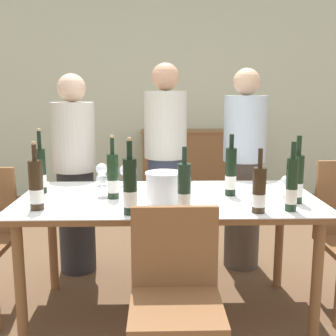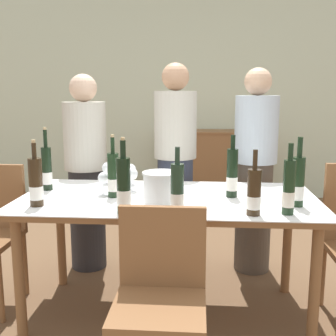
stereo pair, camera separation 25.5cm
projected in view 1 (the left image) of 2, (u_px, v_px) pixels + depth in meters
ground_plane at (168, 313)px, 2.72m from camera, size 12.00×12.00×0.00m
back_wall at (162, 92)px, 5.59m from camera, size 8.00×0.10×2.80m
sideboard_cabinet at (191, 165)px, 5.49m from camera, size 1.28×0.46×0.92m
dining_table at (168, 208)px, 2.60m from camera, size 1.81×0.91×0.77m
ice_bucket at (164, 187)px, 2.40m from camera, size 0.22×0.22×0.19m
wine_bottle_0 at (184, 190)px, 2.21m from camera, size 0.07×0.07×0.36m
wine_bottle_1 at (130, 188)px, 2.20m from camera, size 0.08×0.08×0.41m
wine_bottle_2 at (36, 187)px, 2.29m from camera, size 0.08×0.08×0.38m
wine_bottle_3 at (41, 172)px, 2.66m from camera, size 0.07×0.07×0.41m
wine_bottle_4 at (259, 191)px, 2.23m from camera, size 0.07×0.07×0.35m
wine_bottle_5 at (297, 180)px, 2.42m from camera, size 0.07×0.07×0.39m
wine_bottle_6 at (113, 177)px, 2.53m from camera, size 0.07×0.07×0.38m
wine_bottle_7 at (231, 173)px, 2.60m from camera, size 0.07×0.07×0.38m
wine_bottle_8 at (292, 186)px, 2.26m from camera, size 0.06×0.06×0.38m
wine_glass_0 at (102, 170)px, 2.89m from camera, size 0.08×0.08×0.15m
wine_glass_1 at (129, 175)px, 2.69m from camera, size 0.08×0.08×0.16m
wine_glass_2 at (102, 180)px, 2.57m from camera, size 0.08×0.08×0.15m
wine_glass_3 at (125, 171)px, 2.87m from camera, size 0.08×0.08×0.15m
wine_glass_4 at (286, 182)px, 2.57m from camera, size 0.07×0.07×0.13m
chair_near_front at (176, 288)px, 1.95m from camera, size 0.42×0.42×0.88m
person_host at (75, 175)px, 3.25m from camera, size 0.33×0.33×1.54m
person_guest_left at (165, 168)px, 3.32m from camera, size 0.33×0.33×1.63m
person_guest_right at (244, 171)px, 3.33m from camera, size 0.33×0.33×1.59m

